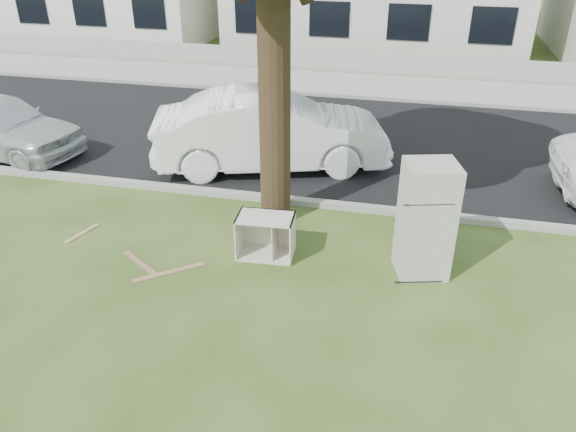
# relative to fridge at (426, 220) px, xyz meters

# --- Properties ---
(ground) EXTENTS (120.00, 120.00, 0.00)m
(ground) POSITION_rel_fridge_xyz_m (-2.22, -0.67, -0.91)
(ground) COLOR #2E4719
(road) EXTENTS (120.00, 7.00, 0.01)m
(road) POSITION_rel_fridge_xyz_m (-2.22, 5.33, -0.91)
(road) COLOR black
(road) RESTS_ON ground
(kerb_near) EXTENTS (120.00, 0.18, 0.12)m
(kerb_near) POSITION_rel_fridge_xyz_m (-2.22, 1.78, -0.91)
(kerb_near) COLOR gray
(kerb_near) RESTS_ON ground
(kerb_far) EXTENTS (120.00, 0.18, 0.12)m
(kerb_far) POSITION_rel_fridge_xyz_m (-2.22, 8.88, -0.91)
(kerb_far) COLOR gray
(kerb_far) RESTS_ON ground
(sidewalk) EXTENTS (120.00, 2.80, 0.01)m
(sidewalk) POSITION_rel_fridge_xyz_m (-2.22, 10.33, -0.91)
(sidewalk) COLOR gray
(sidewalk) RESTS_ON ground
(low_wall) EXTENTS (120.00, 0.15, 0.70)m
(low_wall) POSITION_rel_fridge_xyz_m (-2.22, 11.93, -0.56)
(low_wall) COLOR gray
(low_wall) RESTS_ON ground
(fridge) EXTENTS (0.91, 0.87, 1.82)m
(fridge) POSITION_rel_fridge_xyz_m (0.00, 0.00, 0.00)
(fridge) COLOR beige
(fridge) RESTS_ON ground
(cabinet) EXTENTS (0.94, 0.62, 0.71)m
(cabinet) POSITION_rel_fridge_xyz_m (-2.48, -0.10, -0.56)
(cabinet) COLOR white
(cabinet) RESTS_ON ground
(plank_a) EXTENTS (0.96, 0.79, 0.02)m
(plank_a) POSITION_rel_fridge_xyz_m (-3.82, -0.96, -0.90)
(plank_a) COLOR #9B784B
(plank_a) RESTS_ON ground
(plank_b) EXTENTS (0.82, 0.58, 0.02)m
(plank_b) POSITION_rel_fridge_xyz_m (-4.37, -0.82, -0.90)
(plank_b) COLOR #96684E
(plank_b) RESTS_ON ground
(plank_c) EXTENTS (0.29, 0.72, 0.02)m
(plank_c) POSITION_rel_fridge_xyz_m (-5.80, -0.17, -0.90)
(plank_c) COLOR tan
(plank_c) RESTS_ON ground
(car_center) EXTENTS (5.28, 3.16, 1.64)m
(car_center) POSITION_rel_fridge_xyz_m (-3.29, 3.44, -0.09)
(car_center) COLOR white
(car_center) RESTS_ON ground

